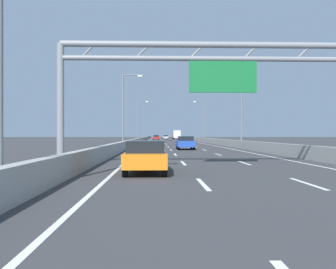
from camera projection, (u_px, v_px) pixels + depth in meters
ground_plane at (169, 140)px, 99.87m from camera, size 260.00×260.00×0.00m
lane_dash_left_1 at (203, 184)px, 12.36m from camera, size 0.16×3.00×0.01m
lane_dash_left_2 at (183, 163)px, 21.35m from camera, size 0.16×3.00×0.01m
lane_dash_left_3 at (175, 155)px, 30.35m from camera, size 0.16×3.00×0.01m
lane_dash_left_4 at (171, 150)px, 39.34m from camera, size 0.16×3.00×0.01m
lane_dash_left_5 at (168, 147)px, 48.34m from camera, size 0.16×3.00×0.01m
lane_dash_left_6 at (166, 145)px, 57.33m from camera, size 0.16×3.00×0.01m
lane_dash_left_7 at (165, 144)px, 66.33m from camera, size 0.16×3.00×0.01m
lane_dash_left_8 at (164, 142)px, 75.32m from camera, size 0.16×3.00×0.01m
lane_dash_left_9 at (163, 142)px, 84.32m from camera, size 0.16×3.00×0.01m
lane_dash_left_10 at (162, 141)px, 93.31m from camera, size 0.16×3.00×0.01m
lane_dash_left_11 at (162, 140)px, 102.31m from camera, size 0.16×3.00×0.01m
lane_dash_left_12 at (161, 140)px, 111.30m from camera, size 0.16×3.00×0.01m
lane_dash_left_13 at (161, 139)px, 120.30m from camera, size 0.16×3.00×0.01m
lane_dash_left_14 at (161, 139)px, 129.30m from camera, size 0.16×3.00×0.01m
lane_dash_left_15 at (160, 139)px, 138.29m from camera, size 0.16×3.00×0.01m
lane_dash_left_16 at (160, 138)px, 147.29m from camera, size 0.16×3.00×0.01m
lane_dash_left_17 at (160, 138)px, 156.28m from camera, size 0.16×3.00×0.01m
lane_dash_right_1 at (307, 184)px, 12.47m from camera, size 0.16×3.00×0.01m
lane_dash_right_2 at (244, 163)px, 21.47m from camera, size 0.16×3.00×0.01m
lane_dash_right_3 at (218, 154)px, 30.46m from camera, size 0.16×3.00×0.01m
lane_dash_right_4 at (204, 150)px, 39.46m from camera, size 0.16×3.00×0.01m
lane_dash_right_5 at (195, 147)px, 48.45m from camera, size 0.16×3.00×0.01m
lane_dash_right_6 at (189, 145)px, 57.45m from camera, size 0.16×3.00×0.01m
lane_dash_right_7 at (185, 144)px, 66.44m from camera, size 0.16×3.00×0.01m
lane_dash_right_8 at (181, 142)px, 75.44m from camera, size 0.16×3.00×0.01m
lane_dash_right_9 at (179, 142)px, 84.44m from camera, size 0.16×3.00×0.01m
lane_dash_right_10 at (176, 141)px, 93.43m from camera, size 0.16×3.00×0.01m
lane_dash_right_11 at (175, 140)px, 102.43m from camera, size 0.16×3.00×0.01m
lane_dash_right_12 at (173, 140)px, 111.42m from camera, size 0.16×3.00×0.01m
lane_dash_right_13 at (172, 139)px, 120.42m from camera, size 0.16×3.00×0.01m
lane_dash_right_14 at (171, 139)px, 129.41m from camera, size 0.16×3.00×0.01m
lane_dash_right_15 at (170, 139)px, 138.41m from camera, size 0.16×3.00×0.01m
lane_dash_right_16 at (169, 138)px, 147.40m from camera, size 0.16×3.00×0.01m
lane_dash_right_17 at (168, 138)px, 156.40m from camera, size 0.16×3.00×0.01m
edge_line_left at (149, 141)px, 87.71m from camera, size 0.16×176.00×0.01m
edge_line_right at (192, 141)px, 88.04m from camera, size 0.16×176.00×0.01m
barrier_left at (145, 138)px, 109.64m from camera, size 0.45×220.00×0.95m
barrier_right at (190, 138)px, 110.09m from camera, size 0.45×220.00×0.95m
sign_gantry at (224, 72)px, 18.27m from camera, size 16.64×0.36×6.36m
streetlamp_left_near at (8, 0)px, 9.99m from camera, size 2.58×0.28×9.50m
streetlamp_left_mid at (125, 106)px, 46.90m from camera, size 2.58×0.28×9.50m
streetlamp_right_mid at (239, 106)px, 47.38m from camera, size 2.58×0.28×9.50m
streetlamp_left_far at (139, 118)px, 83.80m from camera, size 2.58×0.28×9.50m
streetlamp_right_far at (203, 118)px, 84.28m from camera, size 2.58×0.28×9.50m
red_car at (156, 137)px, 110.73m from camera, size 1.82×4.36×1.48m
blue_car at (185, 143)px, 40.35m from camera, size 1.87×4.14×1.49m
orange_car at (146, 156)px, 15.90m from camera, size 1.78×4.21×1.43m
silver_car at (166, 137)px, 125.12m from camera, size 1.78×4.56×1.40m
box_truck at (176, 134)px, 126.45m from camera, size 2.41×8.93×3.03m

